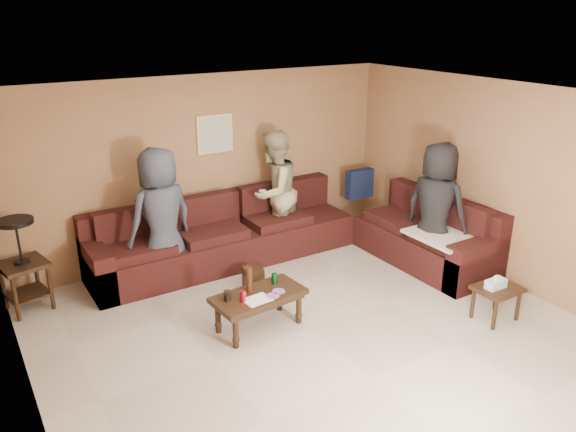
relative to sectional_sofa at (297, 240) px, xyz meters
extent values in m
plane|color=#B1A496|center=(-0.81, -1.52, -0.33)|extent=(5.50, 5.50, 0.00)
cube|color=silver|center=(-0.81, -1.52, 2.12)|extent=(5.50, 5.00, 0.10)
cube|color=#926A45|center=(-0.81, 0.98, 0.92)|extent=(5.50, 0.10, 2.50)
cube|color=#926A45|center=(-0.81, -4.02, 0.92)|extent=(5.50, 0.10, 2.50)
cube|color=#926A45|center=(-3.56, -1.52, 0.92)|extent=(0.10, 5.00, 2.50)
cube|color=#926A45|center=(1.94, -1.52, 0.92)|extent=(0.10, 5.00, 2.50)
cube|color=#331211|center=(-0.81, 0.53, -0.10)|extent=(3.70, 0.90, 0.45)
cube|color=#331211|center=(-0.81, 0.86, 0.35)|extent=(3.70, 0.24, 0.45)
cube|color=#331211|center=(-2.54, 0.53, -0.01)|extent=(0.24, 0.90, 0.63)
cube|color=#331211|center=(1.49, -0.92, -0.10)|extent=(0.90, 2.00, 0.45)
cube|color=#331211|center=(1.82, -0.92, 0.35)|extent=(0.24, 2.00, 0.45)
cube|color=#331211|center=(1.49, -1.80, -0.01)|extent=(0.90, 0.24, 0.63)
cube|color=#131C3D|center=(1.49, 0.53, 0.42)|extent=(0.45, 0.14, 0.45)
cube|color=beige|center=(1.49, -1.37, 0.25)|extent=(1.00, 0.85, 0.04)
cube|color=black|center=(-1.27, -1.20, 0.06)|extent=(1.03, 0.58, 0.05)
cube|color=black|center=(-1.27, -1.20, 0.01)|extent=(0.96, 0.50, 0.05)
cylinder|color=black|center=(-1.66, -1.41, -0.14)|extent=(0.06, 0.06, 0.36)
cylinder|color=black|center=(-0.85, -1.35, -0.14)|extent=(0.06, 0.06, 0.36)
cylinder|color=black|center=(-1.69, -1.05, -0.14)|extent=(0.06, 0.06, 0.36)
cylinder|color=black|center=(-0.88, -0.99, -0.14)|extent=(0.06, 0.06, 0.36)
cylinder|color=red|center=(-1.49, -1.26, 0.15)|extent=(0.07, 0.07, 0.12)
cylinder|color=#13702B|center=(-1.00, -1.09, 0.15)|extent=(0.07, 0.07, 0.12)
cylinder|color=black|center=(-1.32, -1.09, 0.23)|extent=(0.07, 0.07, 0.28)
cylinder|color=black|center=(-1.62, -1.15, 0.15)|extent=(0.08, 0.08, 0.11)
cube|color=silver|center=(-1.35, -1.31, 0.09)|extent=(0.30, 0.24, 0.00)
cylinder|color=#C3456E|center=(-1.17, -1.33, 0.09)|extent=(0.14, 0.14, 0.01)
cylinder|color=#C3456E|center=(-1.06, -1.27, 0.09)|extent=(0.14, 0.14, 0.01)
cube|color=black|center=(-3.34, 0.58, 0.24)|extent=(0.58, 0.58, 0.05)
cube|color=black|center=(-3.34, 0.58, -0.13)|extent=(0.51, 0.51, 0.03)
cylinder|color=black|center=(-3.49, 0.35, -0.04)|extent=(0.05, 0.05, 0.57)
cylinder|color=black|center=(-3.10, 0.43, -0.04)|extent=(0.05, 0.05, 0.57)
cylinder|color=black|center=(-3.57, 0.73, -0.04)|extent=(0.05, 0.05, 0.57)
cylinder|color=black|center=(-3.19, 0.81, -0.04)|extent=(0.05, 0.05, 0.57)
cylinder|color=black|center=(-3.34, 0.58, 0.28)|extent=(0.18, 0.18, 0.03)
cylinder|color=black|center=(-3.34, 0.58, 0.53)|extent=(0.03, 0.03, 0.47)
cylinder|color=black|center=(-3.34, 0.58, 0.76)|extent=(0.39, 0.39, 0.05)
cube|color=black|center=(1.07, -2.44, 0.05)|extent=(0.49, 0.40, 0.04)
cylinder|color=black|center=(0.87, -2.59, -0.14)|extent=(0.04, 0.04, 0.38)
cylinder|color=black|center=(1.26, -2.59, -0.14)|extent=(0.04, 0.04, 0.38)
cylinder|color=black|center=(0.88, -2.29, -0.14)|extent=(0.04, 0.04, 0.38)
cylinder|color=black|center=(1.26, -2.29, -0.14)|extent=(0.04, 0.04, 0.38)
cube|color=silver|center=(1.02, -2.44, 0.12)|extent=(0.24, 0.12, 0.10)
cube|color=silver|center=(1.02, -2.44, 0.19)|extent=(0.06, 0.04, 0.05)
cube|color=black|center=(-0.88, -0.35, -0.18)|extent=(0.29, 0.29, 0.28)
cube|color=#CBB77F|center=(-0.71, 0.96, 1.37)|extent=(0.52, 0.03, 0.52)
cube|color=beige|center=(-0.71, 0.95, 1.37)|extent=(0.44, 0.01, 0.44)
imported|color=#323745|center=(-1.75, 0.36, 0.56)|extent=(0.97, 0.74, 1.77)
imported|color=tan|center=(-0.03, 0.56, 0.54)|extent=(1.06, 0.98, 1.74)
imported|color=black|center=(1.38, -1.15, 0.55)|extent=(0.76, 0.97, 1.74)
camera|label=1|loc=(-3.84, -5.91, 2.97)|focal=35.00mm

